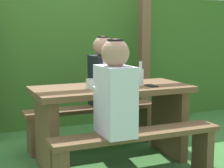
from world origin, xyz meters
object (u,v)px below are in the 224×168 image
person_white_shirt (115,91)px  bottle_right (104,76)px  bench_far (92,118)px  picnic_table (112,111)px  bench_near (138,147)px  person_black_coat (103,74)px  drinking_glass (90,84)px  cell_phone (151,86)px  bottle_left (140,76)px

person_white_shirt → bottle_right: 0.62m
bench_far → bottle_right: (-0.03, -0.41, 0.49)m
person_white_shirt → bottle_right: (0.16, 0.60, 0.04)m
picnic_table → bottle_right: bearing=108.7°
bench_near → person_black_coat: (0.12, 1.01, 0.45)m
bench_near → bench_far: size_ratio=1.00×
bench_far → drinking_glass: size_ratio=16.99×
bench_near → bench_far: bearing=90.0°
bottle_right → cell_phone: 0.43m
cell_phone → bench_far: bearing=117.2°
picnic_table → bench_far: 0.54m
cell_phone → person_black_coat: bearing=107.9°
picnic_table → person_white_shirt: 0.60m
picnic_table → bottle_left: bearing=-13.7°
bench_near → bottle_right: 0.78m
drinking_glass → person_white_shirt: bearing=-87.7°
bench_near → drinking_glass: bearing=113.9°
picnic_table → person_black_coat: size_ratio=1.95×
person_white_shirt → bench_near: bearing=-1.0°
person_white_shirt → bottle_left: 0.63m
picnic_table → person_white_shirt: (-0.19, -0.50, 0.27)m
bench_far → bottle_right: bottle_right is taller
cell_phone → bottle_right: bearing=147.8°
person_white_shirt → cell_phone: bearing=35.6°
cell_phone → person_white_shirt: bearing=-144.4°
person_white_shirt → person_black_coat: 1.06m
person_black_coat → cell_phone: bearing=-72.1°
person_black_coat → bottle_left: size_ratio=3.28×
picnic_table → person_white_shirt: person_white_shirt is taller
bottle_left → cell_phone: bearing=-42.2°
picnic_table → drinking_glass: drinking_glass is taller
picnic_table → cell_phone: (0.33, -0.13, 0.23)m
bench_far → drinking_glass: bearing=-111.9°
drinking_glass → picnic_table: bearing=6.4°
bench_near → cell_phone: (0.33, 0.38, 0.41)m
person_black_coat → bottle_left: bearing=-77.2°
bench_near → drinking_glass: 0.69m
bench_far → cell_phone: 0.82m
bench_near → person_black_coat: 1.11m
person_black_coat → picnic_table: bearing=-103.7°
person_white_shirt → bottle_left: bearing=44.8°
bench_far → person_black_coat: (0.12, -0.00, 0.45)m
drinking_glass → cell_phone: drinking_glass is taller
person_black_coat → bench_far: bearing=178.5°
bench_near → bottle_right: bearing=93.1°
picnic_table → bench_far: (0.00, 0.51, -0.18)m
bench_near → cell_phone: 0.64m
bench_near → person_white_shirt: person_white_shirt is taller
bottle_left → drinking_glass: bearing=175.4°
person_white_shirt → cell_phone: 0.64m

